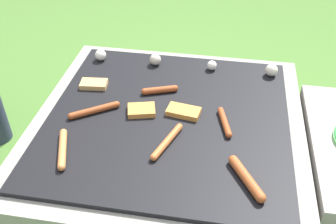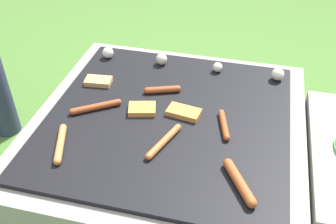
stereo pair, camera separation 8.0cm
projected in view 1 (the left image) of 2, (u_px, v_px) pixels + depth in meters
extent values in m
plane|color=#47702D|center=(168.00, 189.00, 1.64)|extent=(14.00, 14.00, 0.00)
cube|color=gray|center=(168.00, 157.00, 1.53)|extent=(0.97, 0.97, 0.37)
cube|color=black|center=(168.00, 118.00, 1.41)|extent=(0.85, 0.85, 0.02)
cylinder|color=#93421E|center=(94.00, 110.00, 1.41)|extent=(0.15, 0.11, 0.02)
sphere|color=#93421E|center=(117.00, 104.00, 1.44)|extent=(0.02, 0.02, 0.02)
sphere|color=#93421E|center=(71.00, 116.00, 1.39)|extent=(0.02, 0.02, 0.02)
cylinder|color=#B7602D|center=(167.00, 141.00, 1.28)|extent=(0.08, 0.17, 0.02)
sphere|color=#B7602D|center=(154.00, 158.00, 1.22)|extent=(0.02, 0.02, 0.02)
sphere|color=#B7602D|center=(179.00, 127.00, 1.34)|extent=(0.02, 0.02, 0.02)
cylinder|color=#C6753D|center=(62.00, 149.00, 1.25)|extent=(0.08, 0.16, 0.02)
sphere|color=#C6753D|center=(61.00, 167.00, 1.19)|extent=(0.02, 0.02, 0.02)
sphere|color=#C6753D|center=(63.00, 132.00, 1.32)|extent=(0.02, 0.02, 0.02)
cylinder|color=#93421E|center=(160.00, 90.00, 1.51)|extent=(0.12, 0.07, 0.03)
sphere|color=#93421E|center=(144.00, 92.00, 1.50)|extent=(0.03, 0.03, 0.03)
sphere|color=#93421E|center=(175.00, 88.00, 1.52)|extent=(0.03, 0.03, 0.03)
cylinder|color=#93421E|center=(225.00, 122.00, 1.36)|extent=(0.06, 0.14, 0.02)
sphere|color=#93421E|center=(229.00, 135.00, 1.31)|extent=(0.02, 0.02, 0.02)
sphere|color=#93421E|center=(221.00, 110.00, 1.41)|extent=(0.02, 0.02, 0.02)
cylinder|color=#A34C23|center=(246.00, 178.00, 1.15)|extent=(0.11, 0.15, 0.03)
sphere|color=#A34C23|center=(233.00, 160.00, 1.21)|extent=(0.03, 0.03, 0.03)
sphere|color=#A34C23|center=(261.00, 198.00, 1.09)|extent=(0.03, 0.03, 0.03)
cube|color=#D18438|center=(141.00, 110.00, 1.42)|extent=(0.11, 0.09, 0.02)
cube|color=#D18438|center=(184.00, 111.00, 1.41)|extent=(0.13, 0.08, 0.02)
cube|color=tan|center=(94.00, 84.00, 1.55)|extent=(0.11, 0.07, 0.02)
sphere|color=silver|center=(101.00, 55.00, 1.70)|extent=(0.05, 0.05, 0.05)
sphere|color=beige|center=(155.00, 60.00, 1.67)|extent=(0.05, 0.05, 0.05)
sphere|color=silver|center=(212.00, 65.00, 1.64)|extent=(0.04, 0.04, 0.04)
sphere|color=beige|center=(272.00, 70.00, 1.60)|extent=(0.05, 0.05, 0.05)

